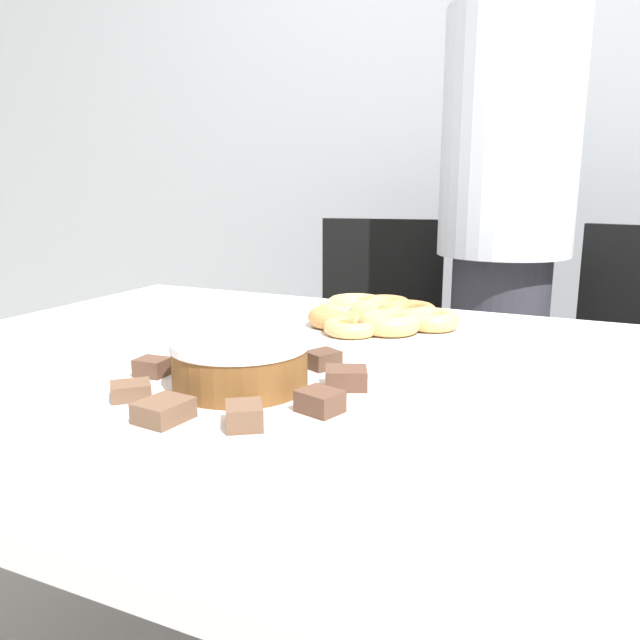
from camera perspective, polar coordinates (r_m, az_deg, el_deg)
wall_back at (r=2.54m, az=16.22°, el=18.01°), size 8.00×0.05×2.60m
table at (r=1.01m, az=-0.48°, el=-8.67°), size 1.49×1.09×0.75m
person_standing at (r=1.86m, az=16.47°, el=7.35°), size 0.37×0.37×1.68m
office_chair_left at (r=1.99m, az=4.93°, el=-4.82°), size 0.52×0.52×0.92m
office_chair_right at (r=1.89m, az=26.64°, el=-7.09°), size 0.52×0.52×0.92m
plate_cake at (r=0.86m, az=-7.25°, el=-6.40°), size 0.39×0.39×0.01m
plate_donuts at (r=1.24m, az=5.00°, el=-0.51°), size 0.37×0.37×0.01m
frosted_cake at (r=0.85m, az=-7.32°, el=-3.89°), size 0.19×0.19×0.07m
lamington_0 at (r=0.93m, az=-15.09°, el=-4.17°), size 0.05×0.04×0.03m
lamington_1 at (r=0.85m, az=-16.92°, el=-6.19°), size 0.07×0.07×0.02m
lamington_2 at (r=0.76m, az=-14.10°, el=-8.03°), size 0.06×0.07×0.02m
lamington_3 at (r=0.72m, az=-6.95°, el=-8.66°), size 0.06×0.06×0.03m
lamington_4 at (r=0.76m, az=-0.01°, el=-7.45°), size 0.06×0.05×0.03m
lamington_5 at (r=0.85m, az=2.40°, el=-5.32°), size 0.07×0.07×0.03m
lamington_6 at (r=0.94m, az=0.23°, el=-3.63°), size 0.06×0.06×0.03m
lamington_7 at (r=0.99m, az=-4.66°, el=-2.81°), size 0.05×0.06×0.03m
lamington_8 at (r=0.99m, az=-10.35°, el=-3.12°), size 0.07×0.07×0.02m
donut_0 at (r=1.24m, az=5.02°, el=0.57°), size 0.12×0.12×0.04m
donut_1 at (r=1.21m, az=1.51°, el=0.25°), size 0.11×0.11×0.04m
donut_2 at (r=1.14m, az=2.85°, el=-0.64°), size 0.10×0.10×0.03m
donut_3 at (r=1.16m, az=6.37°, el=-0.24°), size 0.12×0.12×0.04m
donut_4 at (r=1.21m, az=10.11°, el=0.02°), size 0.11×0.11×0.03m
donut_5 at (r=1.27m, az=7.90°, el=0.75°), size 0.12×0.12×0.03m
donut_6 at (r=1.32m, az=6.02°, el=1.28°), size 0.11×0.11×0.04m
donut_7 at (r=1.31m, az=3.32°, el=1.29°), size 0.13×0.13×0.04m
donut_8 at (r=1.27m, az=2.20°, el=0.82°), size 0.11×0.11×0.04m
napkin at (r=1.28m, az=-20.66°, el=-0.99°), size 0.14×0.13×0.01m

